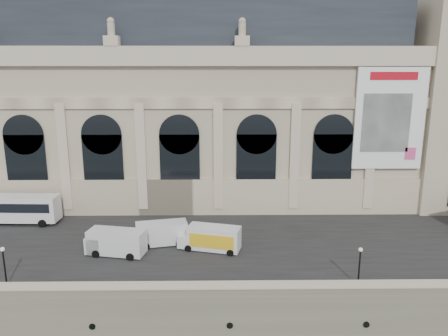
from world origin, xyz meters
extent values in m
cube|color=gray|center=(0.00, 35.00, 3.00)|extent=(160.00, 70.00, 6.00)
cube|color=#2D2D2D|center=(0.00, 14.00, 6.03)|extent=(160.00, 24.00, 0.06)
cube|color=gray|center=(0.00, 0.60, 6.55)|extent=(160.00, 1.20, 1.10)
cube|color=#BEAF99|center=(0.00, 0.60, 7.15)|extent=(160.00, 1.40, 0.12)
cube|color=#C0AF94|center=(-6.00, 31.00, 17.00)|extent=(68.00, 18.00, 22.00)
cube|color=#BEAF99|center=(-6.00, 21.85, 8.50)|extent=(68.60, 0.40, 5.00)
cube|color=#BEAF99|center=(-6.00, 21.70, 26.80)|extent=(69.00, 0.80, 2.40)
cube|color=#BEAF99|center=(-6.00, 21.85, 21.00)|extent=(68.00, 0.30, 1.40)
cube|color=#272C34|center=(-6.00, 31.00, 31.00)|extent=(64.00, 15.00, 6.00)
cube|color=#272C34|center=(-6.00, 31.00, 34.50)|extent=(56.00, 10.00, 1.20)
cube|color=black|center=(-24.00, 21.82, 12.50)|extent=(5.20, 0.25, 9.00)
cylinder|color=black|center=(-24.00, 21.82, 17.00)|extent=(5.20, 0.25, 5.20)
cube|color=#BEAF99|center=(-19.00, 21.75, 14.00)|extent=(1.20, 0.50, 14.00)
cube|color=black|center=(-14.00, 21.82, 12.50)|extent=(5.20, 0.25, 9.00)
cylinder|color=black|center=(-14.00, 21.82, 17.00)|extent=(5.20, 0.25, 5.20)
cube|color=#BEAF99|center=(-9.00, 21.75, 14.00)|extent=(1.20, 0.50, 14.00)
cube|color=black|center=(-4.00, 21.82, 12.50)|extent=(5.20, 0.25, 9.00)
cylinder|color=black|center=(-4.00, 21.82, 17.00)|extent=(5.20, 0.25, 5.20)
cube|color=#BEAF99|center=(1.00, 21.75, 14.00)|extent=(1.20, 0.50, 14.00)
cube|color=black|center=(6.00, 21.82, 12.50)|extent=(5.20, 0.25, 9.00)
cylinder|color=black|center=(6.00, 21.82, 17.00)|extent=(5.20, 0.25, 5.20)
cube|color=#BEAF99|center=(11.00, 21.75, 14.00)|extent=(1.20, 0.50, 14.00)
cube|color=black|center=(16.00, 21.82, 12.50)|extent=(5.20, 0.25, 9.00)
cylinder|color=black|center=(16.00, 21.82, 17.00)|extent=(5.20, 0.25, 5.20)
cube|color=#BEAF99|center=(21.00, 21.75, 14.00)|extent=(1.20, 0.50, 14.00)
cube|color=white|center=(23.00, 21.55, 19.00)|extent=(9.00, 0.35, 13.00)
cube|color=#B10B18|center=(23.00, 21.35, 24.40)|extent=(6.00, 0.06, 1.00)
cube|color=gray|center=(22.50, 21.35, 18.50)|extent=(6.20, 0.06, 7.50)
cube|color=#CA4780|center=(26.00, 21.35, 14.50)|extent=(1.40, 0.06, 1.60)
cube|color=silver|center=(-25.52, 19.00, 8.08)|extent=(12.55, 3.07, 3.22)
cube|color=black|center=(-25.58, 17.66, 8.49)|extent=(11.42, 0.51, 1.14)
cube|color=black|center=(-25.47, 20.34, 8.49)|extent=(11.42, 0.51, 1.14)
cylinder|color=black|center=(-20.90, 17.53, 6.52)|extent=(1.05, 0.35, 1.04)
cylinder|color=black|center=(-20.81, 20.12, 6.52)|extent=(1.05, 0.35, 1.04)
cube|color=silver|center=(-9.78, 9.45, 7.49)|extent=(6.29, 3.42, 2.54)
cube|color=silver|center=(-12.12, 9.91, 7.10)|extent=(2.08, 2.59, 1.77)
cube|color=black|center=(-12.72, 10.03, 7.71)|extent=(0.44, 1.96, 0.88)
cylinder|color=black|center=(-11.87, 8.68, 6.42)|extent=(0.88, 0.43, 0.84)
cylinder|color=black|center=(-11.43, 10.96, 6.42)|extent=(0.88, 0.43, 0.84)
cylinder|color=black|center=(-8.13, 7.95, 6.42)|extent=(0.88, 0.43, 0.84)
cylinder|color=black|center=(-7.69, 10.22, 6.42)|extent=(0.88, 0.43, 0.84)
cube|color=silver|center=(-5.35, 12.05, 7.42)|extent=(5.99, 3.31, 2.41)
cube|color=silver|center=(-7.57, 11.58, 7.05)|extent=(2.00, 2.48, 1.68)
cube|color=black|center=(-8.14, 11.46, 7.62)|extent=(0.44, 1.86, 0.84)
cylinder|color=black|center=(-6.90, 10.60, 6.40)|extent=(0.83, 0.42, 0.80)
cylinder|color=black|center=(-7.35, 12.75, 6.40)|extent=(0.83, 0.42, 0.80)
cylinder|color=black|center=(-3.35, 11.34, 6.40)|extent=(0.83, 0.42, 0.80)
cylinder|color=black|center=(-3.80, 13.49, 6.40)|extent=(0.83, 0.42, 0.80)
cube|color=silver|center=(0.54, 10.47, 7.46)|extent=(6.00, 3.53, 2.53)
cube|color=gold|center=(0.26, 9.40, 7.46)|extent=(4.73, 1.31, 1.50)
cube|color=#B10B18|center=(0.26, 9.40, 7.46)|extent=(2.73, 0.76, 0.56)
cube|color=silver|center=(-2.54, 11.29, 6.89)|extent=(1.98, 2.38, 1.41)
cylinder|color=black|center=(-2.27, 10.10, 6.38)|extent=(0.79, 0.45, 0.75)
cylinder|color=black|center=(-1.72, 12.19, 6.38)|extent=(0.79, 0.45, 0.75)
cylinder|color=black|center=(2.26, 8.90, 6.38)|extent=(0.79, 0.45, 0.75)
cylinder|color=black|center=(2.82, 10.98, 6.38)|extent=(0.79, 0.45, 0.75)
cylinder|color=black|center=(-18.38, 2.69, 6.18)|extent=(0.40, 0.40, 0.36)
cylinder|color=black|center=(-18.38, 2.69, 7.81)|extent=(0.14, 0.14, 3.61)
sphere|color=beige|center=(-18.38, 2.69, 9.70)|extent=(0.40, 0.40, 0.40)
cylinder|color=black|center=(13.82, 2.34, 6.18)|extent=(0.39, 0.39, 0.35)
cylinder|color=black|center=(13.82, 2.34, 7.77)|extent=(0.14, 0.14, 3.54)
sphere|color=beige|center=(13.82, 2.34, 9.63)|extent=(0.39, 0.39, 0.39)
camera|label=1|loc=(1.05, -33.89, 25.93)|focal=35.00mm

